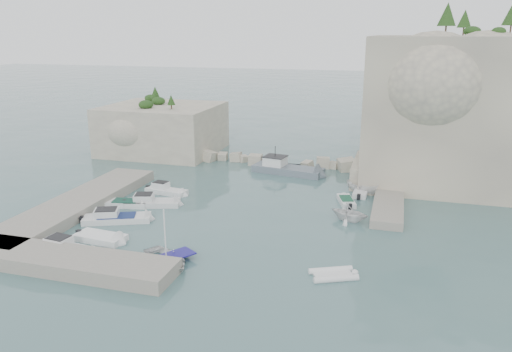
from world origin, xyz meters
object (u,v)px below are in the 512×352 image
(motorboat_c, at_px, (126,206))
(rowboat, at_px, (167,264))
(motorboat_a, at_px, (167,194))
(tender_east_d, at_px, (362,193))
(tender_east_b, at_px, (346,204))
(tender_east_c, at_px, (361,194))
(motorboat_f, at_px, (68,253))
(work_boat, at_px, (288,173))
(motorboat_e, at_px, (101,241))
(motorboat_b, at_px, (153,206))
(tender_east_a, at_px, (349,221))
(motorboat_d, at_px, (117,221))
(inflatable_dinghy, at_px, (333,277))

(motorboat_c, relative_size, rowboat, 1.01)
(motorboat_a, relative_size, tender_east_d, 1.34)
(tender_east_b, distance_m, tender_east_c, 3.95)
(motorboat_f, xyz_separation_m, rowboat, (8.67, 0.45, 0.00))
(motorboat_c, distance_m, tender_east_d, 25.82)
(tender_east_b, xyz_separation_m, work_boat, (-8.48, 9.82, 0.00))
(motorboat_a, relative_size, rowboat, 1.06)
(motorboat_e, relative_size, tender_east_b, 1.22)
(tender_east_b, relative_size, tender_east_c, 0.89)
(motorboat_b, distance_m, rowboat, 14.12)
(motorboat_e, bearing_deg, tender_east_c, 48.61)
(motorboat_a, relative_size, motorboat_f, 0.86)
(tender_east_c, bearing_deg, tender_east_b, 164.04)
(tender_east_a, height_order, tender_east_b, tender_east_a)
(tender_east_d, bearing_deg, motorboat_d, 151.09)
(rowboat, xyz_separation_m, tender_east_a, (12.74, 13.34, 0.00))
(motorboat_a, distance_m, tender_east_c, 21.81)
(motorboat_e, relative_size, tender_east_a, 1.35)
(inflatable_dinghy, bearing_deg, tender_east_a, 65.35)
(motorboat_e, height_order, motorboat_f, motorboat_f)
(motorboat_e, height_order, tender_east_a, tender_east_a)
(motorboat_f, bearing_deg, motorboat_c, 103.57)
(motorboat_f, relative_size, tender_east_d, 1.55)
(motorboat_a, xyz_separation_m, motorboat_f, (-0.87, -16.51, 0.00))
(motorboat_d, xyz_separation_m, inflatable_dinghy, (21.37, -5.49, 0.00))
(tender_east_a, bearing_deg, motorboat_f, 140.44)
(inflatable_dinghy, bearing_deg, motorboat_c, 132.08)
(motorboat_d, height_order, rowboat, motorboat_d)
(motorboat_a, height_order, motorboat_e, motorboat_a)
(motorboat_c, relative_size, tender_east_d, 1.28)
(motorboat_f, distance_m, inflatable_dinghy, 21.56)
(motorboat_a, height_order, motorboat_b, same)
(motorboat_e, distance_m, tender_east_c, 28.41)
(tender_east_c, bearing_deg, motorboat_f, 138.56)
(motorboat_c, bearing_deg, inflatable_dinghy, -32.94)
(motorboat_a, xyz_separation_m, motorboat_e, (0.29, -13.54, 0.00))
(motorboat_e, distance_m, tender_east_b, 25.00)
(tender_east_b, bearing_deg, motorboat_a, 78.58)
(rowboat, bearing_deg, motorboat_c, 75.92)
(motorboat_b, relative_size, motorboat_f, 1.01)
(tender_east_c, bearing_deg, motorboat_c, 117.84)
(motorboat_a, height_order, tender_east_d, tender_east_d)
(motorboat_b, distance_m, tender_east_d, 23.10)
(inflatable_dinghy, height_order, tender_east_a, tender_east_a)
(motorboat_a, relative_size, tender_east_a, 1.45)
(motorboat_b, xyz_separation_m, motorboat_f, (-1.23, -12.45, 0.00))
(motorboat_f, xyz_separation_m, tender_east_a, (21.41, 13.78, 0.00))
(motorboat_d, bearing_deg, motorboat_c, 87.14)
(motorboat_d, distance_m, tender_east_a, 22.23)
(motorboat_c, relative_size, inflatable_dinghy, 1.38)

